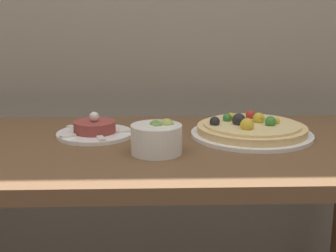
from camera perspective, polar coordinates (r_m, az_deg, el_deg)
The scene contains 4 objects.
dining_table at distance 1.21m, azimuth -3.24°, elevation -7.31°, with size 1.41×0.62×0.76m.
pizza_plate at distance 1.25m, azimuth 10.11°, elevation -0.44°, with size 0.32×0.32×0.06m.
tartare_plate at distance 1.25m, azimuth -8.91°, elevation -0.53°, with size 0.20×0.20×0.07m.
small_bowl at distance 1.08m, azimuth -1.34°, elevation -1.44°, with size 0.12×0.12×0.08m.
Camera 1 is at (0.03, -0.82, 1.08)m, focal length 50.00 mm.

